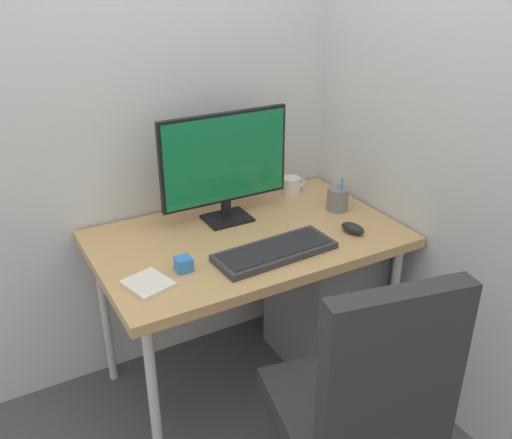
{
  "coord_description": "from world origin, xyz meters",
  "views": [
    {
      "loc": [
        -0.96,
        -1.78,
        1.78
      ],
      "look_at": [
        -0.0,
        -0.07,
        0.84
      ],
      "focal_mm": 39.57,
      "sensor_mm": 36.0,
      "label": 1
    }
  ],
  "objects_px": {
    "filing_cabinet": "(322,297)",
    "keyboard": "(275,251)",
    "pen_holder": "(338,199)",
    "office_chair": "(361,405)",
    "mouse": "(353,228)",
    "notebook": "(148,284)",
    "desk_clamp_accessory": "(184,264)",
    "coffee_mug": "(291,186)",
    "monitor": "(225,162)"
  },
  "relations": [
    {
      "from": "pen_holder",
      "to": "desk_clamp_accessory",
      "type": "relative_size",
      "value": 3.12
    },
    {
      "from": "filing_cabinet",
      "to": "keyboard",
      "type": "height_order",
      "value": "keyboard"
    },
    {
      "from": "filing_cabinet",
      "to": "desk_clamp_accessory",
      "type": "bearing_deg",
      "value": -170.47
    },
    {
      "from": "pen_holder",
      "to": "keyboard",
      "type": "bearing_deg",
      "value": -154.53
    },
    {
      "from": "mouse",
      "to": "notebook",
      "type": "bearing_deg",
      "value": 160.94
    },
    {
      "from": "office_chair",
      "to": "desk_clamp_accessory",
      "type": "distance_m",
      "value": 0.77
    },
    {
      "from": "office_chair",
      "to": "monitor",
      "type": "height_order",
      "value": "monitor"
    },
    {
      "from": "mouse",
      "to": "desk_clamp_accessory",
      "type": "bearing_deg",
      "value": 157.67
    },
    {
      "from": "filing_cabinet",
      "to": "keyboard",
      "type": "xyz_separation_m",
      "value": [
        -0.37,
        -0.18,
        0.43
      ]
    },
    {
      "from": "office_chair",
      "to": "pen_holder",
      "type": "distance_m",
      "value": 0.99
    },
    {
      "from": "mouse",
      "to": "notebook",
      "type": "relative_size",
      "value": 0.7
    },
    {
      "from": "monitor",
      "to": "notebook",
      "type": "relative_size",
      "value": 3.7
    },
    {
      "from": "filing_cabinet",
      "to": "keyboard",
      "type": "bearing_deg",
      "value": -153.86
    },
    {
      "from": "office_chair",
      "to": "monitor",
      "type": "relative_size",
      "value": 1.82
    },
    {
      "from": "monitor",
      "to": "pen_holder",
      "type": "height_order",
      "value": "monitor"
    },
    {
      "from": "monitor",
      "to": "mouse",
      "type": "height_order",
      "value": "monitor"
    },
    {
      "from": "office_chair",
      "to": "mouse",
      "type": "bearing_deg",
      "value": 55.29
    },
    {
      "from": "keyboard",
      "to": "coffee_mug",
      "type": "distance_m",
      "value": 0.59
    },
    {
      "from": "pen_holder",
      "to": "coffee_mug",
      "type": "height_order",
      "value": "pen_holder"
    },
    {
      "from": "pen_holder",
      "to": "desk_clamp_accessory",
      "type": "bearing_deg",
      "value": -169.14
    },
    {
      "from": "office_chair",
      "to": "keyboard",
      "type": "distance_m",
      "value": 0.65
    },
    {
      "from": "keyboard",
      "to": "desk_clamp_accessory",
      "type": "height_order",
      "value": "desk_clamp_accessory"
    },
    {
      "from": "office_chair",
      "to": "desk_clamp_accessory",
      "type": "height_order",
      "value": "office_chair"
    },
    {
      "from": "mouse",
      "to": "desk_clamp_accessory",
      "type": "relative_size",
      "value": 1.87
    },
    {
      "from": "office_chair",
      "to": "monitor",
      "type": "xyz_separation_m",
      "value": [
        0.03,
        0.97,
        0.47
      ]
    },
    {
      "from": "keyboard",
      "to": "desk_clamp_accessory",
      "type": "xyz_separation_m",
      "value": [
        -0.34,
        0.06,
        0.01
      ]
    },
    {
      "from": "notebook",
      "to": "coffee_mug",
      "type": "distance_m",
      "value": 0.96
    },
    {
      "from": "pen_holder",
      "to": "notebook",
      "type": "relative_size",
      "value": 1.17
    },
    {
      "from": "monitor",
      "to": "pen_holder",
      "type": "bearing_deg",
      "value": -18.25
    },
    {
      "from": "monitor",
      "to": "coffee_mug",
      "type": "height_order",
      "value": "monitor"
    },
    {
      "from": "mouse",
      "to": "coffee_mug",
      "type": "distance_m",
      "value": 0.47
    },
    {
      "from": "filing_cabinet",
      "to": "notebook",
      "type": "distance_m",
      "value": 0.97
    },
    {
      "from": "monitor",
      "to": "keyboard",
      "type": "relative_size",
      "value": 1.18
    },
    {
      "from": "office_chair",
      "to": "filing_cabinet",
      "type": "bearing_deg",
      "value": 61.84
    },
    {
      "from": "monitor",
      "to": "pen_holder",
      "type": "distance_m",
      "value": 0.53
    },
    {
      "from": "pen_holder",
      "to": "coffee_mug",
      "type": "xyz_separation_m",
      "value": [
        -0.08,
        0.25,
        -0.01
      ]
    },
    {
      "from": "pen_holder",
      "to": "office_chair",
      "type": "bearing_deg",
      "value": -121.43
    },
    {
      "from": "filing_cabinet",
      "to": "keyboard",
      "type": "relative_size",
      "value": 1.36
    },
    {
      "from": "office_chair",
      "to": "mouse",
      "type": "xyz_separation_m",
      "value": [
        0.42,
        0.6,
        0.24
      ]
    },
    {
      "from": "monitor",
      "to": "mouse",
      "type": "relative_size",
      "value": 5.29
    },
    {
      "from": "office_chair",
      "to": "pen_holder",
      "type": "bearing_deg",
      "value": 58.57
    },
    {
      "from": "mouse",
      "to": "notebook",
      "type": "xyz_separation_m",
      "value": [
        -0.86,
        0.03,
        -0.01
      ]
    },
    {
      "from": "office_chair",
      "to": "monitor",
      "type": "distance_m",
      "value": 1.08
    },
    {
      "from": "coffee_mug",
      "to": "monitor",
      "type": "bearing_deg",
      "value": -166.23
    },
    {
      "from": "filing_cabinet",
      "to": "monitor",
      "type": "distance_m",
      "value": 0.8
    },
    {
      "from": "mouse",
      "to": "coffee_mug",
      "type": "relative_size",
      "value": 0.88
    },
    {
      "from": "keyboard",
      "to": "notebook",
      "type": "height_order",
      "value": "keyboard"
    },
    {
      "from": "desk_clamp_accessory",
      "to": "office_chair",
      "type": "bearing_deg",
      "value": -66.09
    },
    {
      "from": "coffee_mug",
      "to": "pen_holder",
      "type": "bearing_deg",
      "value": -71.95
    },
    {
      "from": "filing_cabinet",
      "to": "coffee_mug",
      "type": "height_order",
      "value": "coffee_mug"
    }
  ]
}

